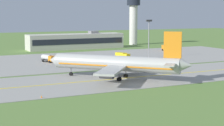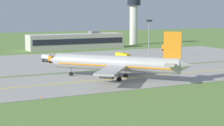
{
  "view_description": "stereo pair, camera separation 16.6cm",
  "coord_description": "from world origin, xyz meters",
  "px_view_note": "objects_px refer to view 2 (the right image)",
  "views": [
    {
      "loc": [
        -45.8,
        -85.78,
        17.19
      ],
      "look_at": [
        -3.06,
        2.37,
        4.0
      ],
      "focal_mm": 59.7,
      "sensor_mm": 36.0,
      "label": 1
    },
    {
      "loc": [
        -45.65,
        -85.85,
        17.19
      ],
      "look_at": [
        -3.06,
        2.37,
        4.0
      ],
      "focal_mm": 59.7,
      "sensor_mm": 36.0,
      "label": 2
    }
  ],
  "objects_px": {
    "service_truck_baggage": "(123,56)",
    "service_truck_fuel": "(166,48)",
    "control_tower": "(134,15)",
    "airplane_lead": "(117,64)",
    "apron_light_mast": "(149,34)",
    "service_truck_catering": "(48,58)"
  },
  "relations": [
    {
      "from": "service_truck_baggage",
      "to": "service_truck_catering",
      "type": "bearing_deg",
      "value": 169.71
    },
    {
      "from": "apron_light_mast",
      "to": "service_truck_baggage",
      "type": "bearing_deg",
      "value": 175.26
    },
    {
      "from": "apron_light_mast",
      "to": "control_tower",
      "type": "bearing_deg",
      "value": 66.24
    },
    {
      "from": "service_truck_catering",
      "to": "apron_light_mast",
      "type": "height_order",
      "value": "apron_light_mast"
    },
    {
      "from": "service_truck_fuel",
      "to": "control_tower",
      "type": "bearing_deg",
      "value": 84.69
    },
    {
      "from": "service_truck_baggage",
      "to": "service_truck_catering",
      "type": "height_order",
      "value": "service_truck_catering"
    },
    {
      "from": "airplane_lead",
      "to": "service_truck_baggage",
      "type": "bearing_deg",
      "value": 60.48
    },
    {
      "from": "service_truck_baggage",
      "to": "control_tower",
      "type": "height_order",
      "value": "control_tower"
    },
    {
      "from": "service_truck_baggage",
      "to": "apron_light_mast",
      "type": "height_order",
      "value": "apron_light_mast"
    },
    {
      "from": "airplane_lead",
      "to": "control_tower",
      "type": "bearing_deg",
      "value": 58.64
    },
    {
      "from": "service_truck_fuel",
      "to": "service_truck_catering",
      "type": "xyz_separation_m",
      "value": [
        -59.3,
        -14.58,
        0.0
      ]
    },
    {
      "from": "service_truck_catering",
      "to": "control_tower",
      "type": "relative_size",
      "value": 0.24
    },
    {
      "from": "airplane_lead",
      "to": "service_truck_catering",
      "type": "distance_m",
      "value": 41.1
    },
    {
      "from": "control_tower",
      "to": "apron_light_mast",
      "type": "bearing_deg",
      "value": -113.76
    },
    {
      "from": "service_truck_fuel",
      "to": "service_truck_baggage",
      "type": "bearing_deg",
      "value": -149.05
    },
    {
      "from": "service_truck_catering",
      "to": "service_truck_fuel",
      "type": "bearing_deg",
      "value": 13.81
    },
    {
      "from": "airplane_lead",
      "to": "apron_light_mast",
      "type": "height_order",
      "value": "apron_light_mast"
    },
    {
      "from": "service_truck_baggage",
      "to": "apron_light_mast",
      "type": "xyz_separation_m",
      "value": [
        10.68,
        -0.89,
        7.79
      ]
    },
    {
      "from": "control_tower",
      "to": "service_truck_catering",
      "type": "bearing_deg",
      "value": -140.64
    },
    {
      "from": "service_truck_baggage",
      "to": "control_tower",
      "type": "bearing_deg",
      "value": 57.51
    },
    {
      "from": "service_truck_fuel",
      "to": "apron_light_mast",
      "type": "xyz_separation_m",
      "value": [
        -21.75,
        -20.34,
        7.79
      ]
    },
    {
      "from": "service_truck_baggage",
      "to": "service_truck_fuel",
      "type": "bearing_deg",
      "value": 30.95
    }
  ]
}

